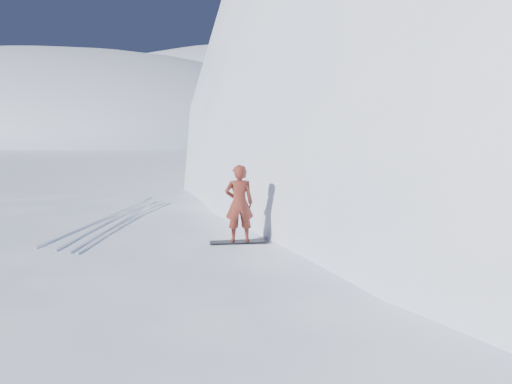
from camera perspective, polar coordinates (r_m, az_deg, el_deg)
ground at (r=12.65m, az=-23.98°, el=-18.50°), size 400.00×400.00×0.00m
near_ridge at (r=13.97m, az=-11.61°, el=-14.77°), size 36.00×28.00×4.80m
peak_shoulder at (r=27.74m, az=26.92°, el=-2.62°), size 28.00×24.00×18.00m
far_ridge_a at (r=103.46m, az=-25.07°, el=6.88°), size 120.00×70.00×28.00m
far_ridge_c at (r=126.86m, az=2.09°, el=8.55°), size 140.00×90.00×36.00m
wind_bumps at (r=14.29m, az=-18.99°, el=-14.56°), size 16.00×14.40×1.00m
snowboard at (r=12.58m, az=-1.91°, el=-5.68°), size 1.40×1.02×0.02m
snowboarder at (r=12.33m, az=-1.94°, el=-1.31°), size 0.85×0.77×1.94m
board_tracks at (r=15.25m, az=-15.61°, el=-3.03°), size 2.23×5.94×0.04m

